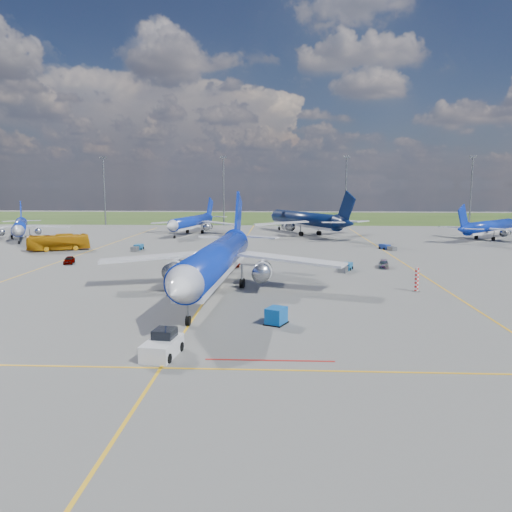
{
  "coord_description": "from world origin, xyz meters",
  "views": [
    {
      "loc": [
        8.74,
        -54.8,
        13.4
      ],
      "look_at": [
        5.53,
        10.68,
        4.0
      ],
      "focal_mm": 35.0,
      "sensor_mm": 36.0,
      "label": 1
    }
  ],
  "objects_px": {
    "service_car_a": "(69,260)",
    "service_car_b": "(225,263)",
    "pushback_tug": "(163,345)",
    "service_car_c": "(384,264)",
    "bg_jet_nw": "(21,239)",
    "baggage_tug_w": "(346,267)",
    "apron_bus": "(59,242)",
    "baggage_tug_e": "(387,247)",
    "baggage_tug_c": "(137,248)",
    "bg_jet_n": "(304,235)",
    "uld_container": "(276,316)",
    "warning_post": "(417,280)",
    "bg_jet_ne": "(488,239)",
    "bg_jet_nnw": "(192,234)",
    "main_airliner": "(217,292)"
  },
  "relations": [
    {
      "from": "pushback_tug",
      "to": "baggage_tug_w",
      "type": "height_order",
      "value": "pushback_tug"
    },
    {
      "from": "baggage_tug_c",
      "to": "baggage_tug_w",
      "type": "bearing_deg",
      "value": -28.24
    },
    {
      "from": "baggage_tug_w",
      "to": "baggage_tug_e",
      "type": "height_order",
      "value": "baggage_tug_w"
    },
    {
      "from": "service_car_b",
      "to": "baggage_tug_c",
      "type": "relative_size",
      "value": 0.99
    },
    {
      "from": "service_car_a",
      "to": "baggage_tug_e",
      "type": "distance_m",
      "value": 62.03
    },
    {
      "from": "service_car_a",
      "to": "service_car_b",
      "type": "xyz_separation_m",
      "value": [
        27.14,
        -2.54,
        0.04
      ]
    },
    {
      "from": "service_car_a",
      "to": "service_car_b",
      "type": "bearing_deg",
      "value": -18.56
    },
    {
      "from": "bg_jet_nw",
      "to": "bg_jet_ne",
      "type": "xyz_separation_m",
      "value": [
        116.09,
        5.64,
        0.0
      ]
    },
    {
      "from": "bg_jet_nw",
      "to": "main_airliner",
      "type": "relative_size",
      "value": 0.73
    },
    {
      "from": "service_car_c",
      "to": "baggage_tug_w",
      "type": "bearing_deg",
      "value": -142.55
    },
    {
      "from": "baggage_tug_c",
      "to": "bg_jet_n",
      "type": "bearing_deg",
      "value": 45.09
    },
    {
      "from": "bg_jet_ne",
      "to": "uld_container",
      "type": "relative_size",
      "value": 16.62
    },
    {
      "from": "apron_bus",
      "to": "service_car_c",
      "type": "xyz_separation_m",
      "value": [
        62.28,
        -18.18,
        -1.12
      ]
    },
    {
      "from": "uld_container",
      "to": "baggage_tug_c",
      "type": "distance_m",
      "value": 60.96
    },
    {
      "from": "bg_jet_nw",
      "to": "bg_jet_n",
      "type": "bearing_deg",
      "value": -14.4
    },
    {
      "from": "baggage_tug_e",
      "to": "baggage_tug_c",
      "type": "bearing_deg",
      "value": 158.7
    },
    {
      "from": "uld_container",
      "to": "baggage_tug_c",
      "type": "xyz_separation_m",
      "value": [
        -29.09,
        53.57,
        -0.29
      ]
    },
    {
      "from": "apron_bus",
      "to": "baggage_tug_w",
      "type": "height_order",
      "value": "apron_bus"
    },
    {
      "from": "pushback_tug",
      "to": "service_car_b",
      "type": "xyz_separation_m",
      "value": [
        0.31,
        42.49,
        -0.13
      ]
    },
    {
      "from": "baggage_tug_e",
      "to": "bg_jet_nnw",
      "type": "bearing_deg",
      "value": 121.31
    },
    {
      "from": "service_car_c",
      "to": "baggage_tug_e",
      "type": "bearing_deg",
      "value": 88.11
    },
    {
      "from": "bg_jet_nnw",
      "to": "pushback_tug",
      "type": "distance_m",
      "value": 98.5
    },
    {
      "from": "bg_jet_ne",
      "to": "pushback_tug",
      "type": "bearing_deg",
      "value": 100.13
    },
    {
      "from": "uld_container",
      "to": "baggage_tug_e",
      "type": "height_order",
      "value": "uld_container"
    },
    {
      "from": "bg_jet_nw",
      "to": "service_car_b",
      "type": "relative_size",
      "value": 6.79
    },
    {
      "from": "uld_container",
      "to": "bg_jet_ne",
      "type": "bearing_deg",
      "value": 80.94
    },
    {
      "from": "pushback_tug",
      "to": "service_car_c",
      "type": "bearing_deg",
      "value": 66.65
    },
    {
      "from": "service_car_c",
      "to": "uld_container",
      "type": "bearing_deg",
      "value": -105.6
    },
    {
      "from": "uld_container",
      "to": "baggage_tug_w",
      "type": "height_order",
      "value": "uld_container"
    },
    {
      "from": "bg_jet_ne",
      "to": "apron_bus",
      "type": "bearing_deg",
      "value": 59.99
    },
    {
      "from": "service_car_a",
      "to": "service_car_b",
      "type": "relative_size",
      "value": 0.76
    },
    {
      "from": "main_airliner",
      "to": "apron_bus",
      "type": "height_order",
      "value": "main_airliner"
    },
    {
      "from": "apron_bus",
      "to": "service_car_c",
      "type": "bearing_deg",
      "value": -131.08
    },
    {
      "from": "bg_jet_ne",
      "to": "service_car_a",
      "type": "xyz_separation_m",
      "value": [
        -87.72,
        -43.11,
        0.64
      ]
    },
    {
      "from": "bg_jet_n",
      "to": "baggage_tug_c",
      "type": "bearing_deg",
      "value": 15.97
    },
    {
      "from": "apron_bus",
      "to": "baggage_tug_e",
      "type": "bearing_deg",
      "value": -110.93
    },
    {
      "from": "service_car_a",
      "to": "service_car_c",
      "type": "xyz_separation_m",
      "value": [
        52.96,
        -1.48,
        -0.06
      ]
    },
    {
      "from": "bg_jet_nw",
      "to": "pushback_tug",
      "type": "distance_m",
      "value": 99.27
    },
    {
      "from": "warning_post",
      "to": "bg_jet_nw",
      "type": "relative_size",
      "value": 0.09
    },
    {
      "from": "bg_jet_nw",
      "to": "baggage_tug_w",
      "type": "distance_m",
      "value": 85.82
    },
    {
      "from": "warning_post",
      "to": "service_car_b",
      "type": "xyz_separation_m",
      "value": [
        -26.18,
        17.24,
        -0.82
      ]
    },
    {
      "from": "service_car_c",
      "to": "baggage_tug_w",
      "type": "relative_size",
      "value": 0.81
    },
    {
      "from": "apron_bus",
      "to": "pushback_tug",
      "type": "bearing_deg",
      "value": -174.44
    },
    {
      "from": "service_car_a",
      "to": "baggage_tug_w",
      "type": "height_order",
      "value": "service_car_a"
    },
    {
      "from": "bg_jet_nw",
      "to": "bg_jet_nnw",
      "type": "distance_m",
      "value": 42.86
    },
    {
      "from": "service_car_b",
      "to": "baggage_tug_w",
      "type": "xyz_separation_m",
      "value": [
        19.21,
        -2.19,
        -0.18
      ]
    },
    {
      "from": "bg_jet_ne",
      "to": "service_car_c",
      "type": "height_order",
      "value": "bg_jet_ne"
    },
    {
      "from": "service_car_b",
      "to": "bg_jet_ne",
      "type": "bearing_deg",
      "value": -45.51
    },
    {
      "from": "service_car_a",
      "to": "service_car_b",
      "type": "height_order",
      "value": "service_car_b"
    },
    {
      "from": "bg_jet_nnw",
      "to": "service_car_b",
      "type": "bearing_deg",
      "value": -63.33
    }
  ]
}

